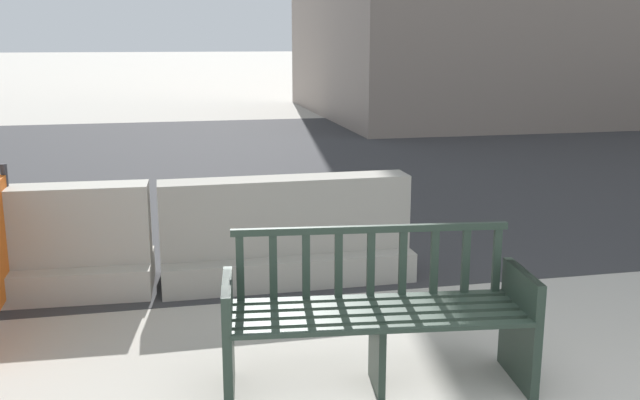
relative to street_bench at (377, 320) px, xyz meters
The scene contains 4 objects.
street_asphalt 7.51m from the street_bench, 84.59° to the left, with size 120.00×12.00×0.01m, color #333335.
street_bench is the anchor object (origin of this frame).
jersey_barrier_centre 1.93m from the street_bench, 95.51° to the left, with size 2.00×0.69×0.84m.
jersey_barrier_left 3.00m from the street_bench, 138.59° to the left, with size 2.03×0.76×0.84m.
Camera 1 is at (-1.80, -2.32, 1.93)m, focal length 40.00 mm.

